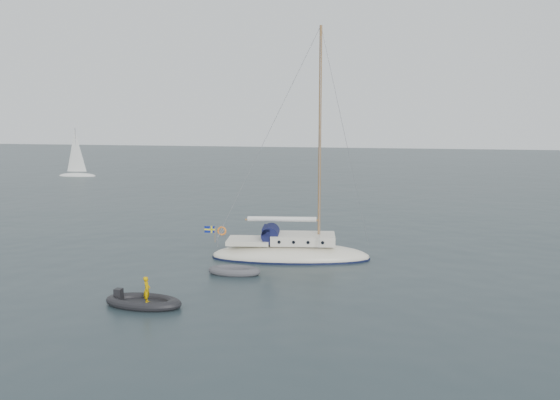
# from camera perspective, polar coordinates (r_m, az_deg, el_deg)

# --- Properties ---
(ground) EXTENTS (300.00, 300.00, 0.00)m
(ground) POSITION_cam_1_polar(r_m,az_deg,el_deg) (32.73, 0.36, -6.83)
(ground) COLOR black
(ground) RESTS_ON ground
(sailboat) EXTENTS (10.35, 3.10, 14.74)m
(sailboat) POSITION_cam_1_polar(r_m,az_deg,el_deg) (33.98, 1.12, -4.33)
(sailboat) COLOR beige
(sailboat) RESTS_ON ground
(dinghy) EXTENTS (3.00, 1.35, 0.43)m
(dinghy) POSITION_cam_1_polar(r_m,az_deg,el_deg) (30.94, -4.79, -7.38)
(dinghy) COLOR #434348
(dinghy) RESTS_ON ground
(rib) EXTENTS (3.77, 1.71, 1.43)m
(rib) POSITION_cam_1_polar(r_m,az_deg,el_deg) (26.48, -14.11, -10.22)
(rib) COLOR black
(rib) RESTS_ON ground
(distant_yacht_a) EXTENTS (6.02, 3.21, 7.97)m
(distant_yacht_a) POSITION_cam_1_polar(r_m,az_deg,el_deg) (91.18, -20.54, 4.47)
(distant_yacht_a) COLOR silver
(distant_yacht_a) RESTS_ON ground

